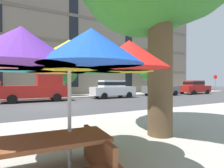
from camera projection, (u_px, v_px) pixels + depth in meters
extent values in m
plane|color=#424244|center=(52.00, 107.00, 11.44)|extent=(120.00, 120.00, 0.00)
cube|color=#B2ADA3|center=(127.00, 160.00, 3.47)|extent=(56.00, 9.00, 0.12)
cube|color=#B2ADA3|center=(41.00, 97.00, 17.47)|extent=(56.00, 3.60, 0.12)
cube|color=gray|center=(34.00, 25.00, 24.62)|extent=(47.07, 12.00, 19.20)
cube|color=#6B6056|center=(39.00, 67.00, 19.34)|extent=(46.13, 0.08, 0.36)
cube|color=#6B6056|center=(39.00, 38.00, 19.31)|extent=(46.13, 0.08, 0.36)
cube|color=#6B6056|center=(38.00, 9.00, 19.27)|extent=(46.13, 0.08, 0.36)
cube|color=black|center=(74.00, 12.00, 21.09)|extent=(1.10, 0.06, 18.00)
cube|color=black|center=(129.00, 22.00, 24.74)|extent=(1.10, 0.06, 18.00)
cube|color=black|center=(170.00, 30.00, 28.38)|extent=(1.10, 0.06, 18.00)
cube|color=#B21E19|center=(35.00, 92.00, 14.36)|extent=(5.10, 1.90, 0.96)
cube|color=#B21E19|center=(49.00, 80.00, 14.86)|extent=(1.90, 1.75, 0.90)
cylinder|color=black|center=(12.00, 99.00, 12.79)|extent=(0.68, 0.22, 0.68)
cylinder|color=black|center=(13.00, 97.00, 14.47)|extent=(0.68, 0.22, 0.68)
cylinder|color=black|center=(57.00, 97.00, 14.25)|extent=(0.68, 0.22, 0.68)
cylinder|color=black|center=(53.00, 96.00, 15.94)|extent=(0.68, 0.22, 0.68)
cube|color=silver|center=(113.00, 91.00, 17.70)|extent=(4.40, 1.76, 0.80)
cube|color=silver|center=(112.00, 84.00, 17.62)|extent=(2.30, 1.55, 0.68)
cube|color=black|center=(112.00, 84.00, 17.62)|extent=(2.32, 1.57, 0.32)
cylinder|color=black|center=(120.00, 94.00, 19.12)|extent=(0.60, 0.22, 0.60)
cylinder|color=black|center=(129.00, 95.00, 17.56)|extent=(0.60, 0.22, 0.60)
cylinder|color=black|center=(97.00, 95.00, 17.85)|extent=(0.60, 0.22, 0.60)
cylinder|color=black|center=(104.00, 96.00, 16.29)|extent=(0.60, 0.22, 0.60)
cube|color=slate|center=(161.00, 90.00, 20.68)|extent=(4.40, 1.76, 0.80)
cube|color=slate|center=(160.00, 83.00, 20.60)|extent=(2.30, 1.55, 0.68)
cube|color=black|center=(160.00, 83.00, 20.60)|extent=(2.32, 1.57, 0.32)
cylinder|color=black|center=(164.00, 92.00, 22.09)|extent=(0.60, 0.22, 0.60)
cylinder|color=black|center=(175.00, 93.00, 20.53)|extent=(0.60, 0.22, 0.60)
cylinder|color=black|center=(147.00, 93.00, 20.83)|extent=(0.60, 0.22, 0.60)
cylinder|color=black|center=(157.00, 94.00, 19.27)|extent=(0.60, 0.22, 0.60)
cube|color=#B21E19|center=(195.00, 89.00, 23.41)|extent=(4.40, 1.76, 0.80)
cube|color=#B21E19|center=(194.00, 83.00, 23.33)|extent=(2.30, 1.55, 0.68)
cube|color=black|center=(194.00, 83.00, 23.33)|extent=(2.32, 1.57, 0.32)
cylinder|color=black|center=(195.00, 91.00, 24.83)|extent=(0.60, 0.22, 0.60)
cylinder|color=black|center=(207.00, 92.00, 23.27)|extent=(0.60, 0.22, 0.60)
cylinder|color=black|center=(182.00, 92.00, 23.56)|extent=(0.60, 0.22, 0.60)
cylinder|color=black|center=(193.00, 92.00, 22.00)|extent=(0.60, 0.22, 0.60)
cylinder|color=slate|center=(215.00, 85.00, 31.53)|extent=(0.07, 0.07, 2.20)
cylinder|color=red|center=(215.00, 77.00, 31.51)|extent=(0.03, 0.68, 0.68)
cylinder|color=brown|center=(66.00, 89.00, 19.00)|extent=(0.26, 0.26, 1.70)
sphere|color=#2D702D|center=(65.00, 71.00, 18.69)|extent=(2.17, 2.17, 2.17)
sphere|color=#2D702D|center=(66.00, 73.00, 18.90)|extent=(2.33, 2.33, 2.33)
sphere|color=#2D702D|center=(66.00, 70.00, 18.76)|extent=(2.15, 2.15, 2.15)
cylinder|color=#4C3823|center=(148.00, 87.00, 23.65)|extent=(0.24, 0.24, 1.76)
sphere|color=#387F33|center=(149.00, 73.00, 23.90)|extent=(2.09, 2.09, 2.09)
sphere|color=#387F33|center=(147.00, 73.00, 23.46)|extent=(1.90, 1.90, 1.90)
cylinder|color=silver|center=(70.00, 111.00, 2.94)|extent=(0.06, 0.06, 2.22)
cone|color=yellow|center=(122.00, 61.00, 3.40)|extent=(1.21, 1.21, 0.42)
cone|color=green|center=(94.00, 63.00, 3.89)|extent=(1.21, 1.21, 0.42)
cone|color=orange|center=(58.00, 63.00, 3.82)|extent=(1.21, 1.21, 0.42)
cone|color=#199EB2|center=(21.00, 60.00, 3.23)|extent=(1.21, 1.21, 0.42)
cone|color=#662D9E|center=(21.00, 45.00, 1.96)|extent=(1.21, 1.21, 0.42)
cone|color=blue|center=(91.00, 46.00, 2.03)|extent=(1.21, 1.21, 0.42)
cone|color=red|center=(129.00, 54.00, 2.63)|extent=(1.21, 1.21, 0.42)
cone|color=yellow|center=(69.00, 55.00, 2.93)|extent=(1.51, 1.51, 0.50)
cube|color=brown|center=(47.00, 140.00, 2.59)|extent=(1.84, 0.90, 0.06)
cube|color=brown|center=(45.00, 147.00, 3.16)|extent=(1.81, 0.38, 0.05)
cube|color=brown|center=(97.00, 156.00, 2.92)|extent=(0.16, 1.40, 0.74)
cylinder|color=brown|center=(160.00, 72.00, 4.89)|extent=(0.68, 0.68, 3.77)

